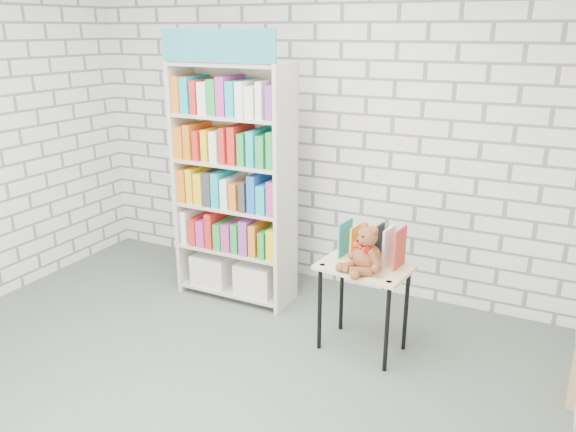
% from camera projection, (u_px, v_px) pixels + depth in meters
% --- Properties ---
extents(ground, '(4.50, 4.50, 0.00)m').
position_uv_depth(ground, '(185.00, 391.00, 3.61)').
color(ground, '#4F5A4C').
rests_on(ground, ground).
extents(room_shell, '(4.52, 4.02, 2.81)m').
position_uv_depth(room_shell, '(166.00, 113.00, 3.04)').
color(room_shell, silver).
rests_on(room_shell, ground).
extents(bookshelf, '(0.99, 0.39, 2.22)m').
position_uv_depth(bookshelf, '(234.00, 183.00, 4.62)').
color(bookshelf, beige).
rests_on(bookshelf, ground).
extents(display_table, '(0.66, 0.50, 0.66)m').
position_uv_depth(display_table, '(364.00, 277.00, 3.92)').
color(display_table, '#DCC084').
rests_on(display_table, ground).
extents(table_books, '(0.45, 0.24, 0.25)m').
position_uv_depth(table_books, '(372.00, 244.00, 3.93)').
color(table_books, teal).
rests_on(table_books, display_table).
extents(teddy_bear, '(0.32, 0.31, 0.33)m').
position_uv_depth(teddy_bear, '(365.00, 253.00, 3.75)').
color(teddy_bear, brown).
rests_on(teddy_bear, display_table).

